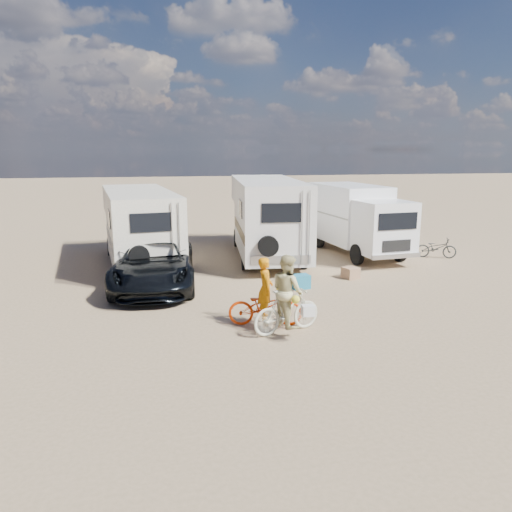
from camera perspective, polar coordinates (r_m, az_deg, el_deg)
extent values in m
plane|color=#9F825F|center=(13.40, 6.40, -6.65)|extent=(140.00, 140.00, 0.00)
imported|color=black|center=(16.05, -11.74, -0.87)|extent=(2.77, 5.53, 1.50)
imported|color=red|center=(12.34, 1.09, -5.87)|extent=(1.94, 1.02, 0.97)
imported|color=beige|center=(11.86, 3.60, -6.33)|extent=(1.90, 1.07, 1.10)
imported|color=#CE7307|center=(12.25, 1.09, -4.56)|extent=(0.49, 0.64, 1.56)
imported|color=#CBBF82|center=(11.76, 3.63, -4.85)|extent=(0.89, 1.01, 1.74)
imported|color=#282A28|center=(21.28, 20.14, 0.89)|extent=(1.65, 1.12, 0.82)
cube|color=teal|center=(15.68, 5.16, -2.97)|extent=(0.62, 0.50, 0.44)
cube|color=#9C7251|center=(17.15, 10.89, -1.92)|extent=(0.61, 0.61, 0.38)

